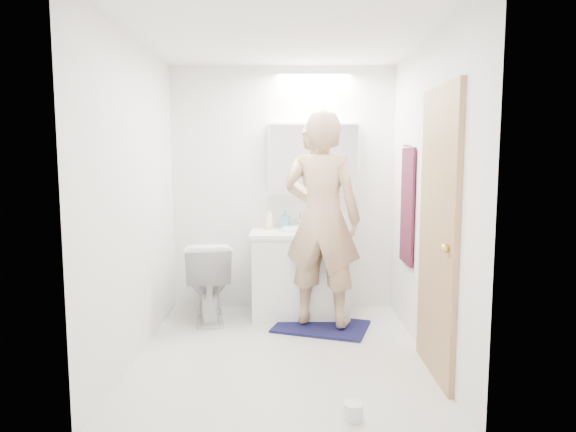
{
  "coord_description": "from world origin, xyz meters",
  "views": [
    {
      "loc": [
        0.05,
        -3.79,
        1.52
      ],
      "look_at": [
        0.05,
        0.25,
        1.05
      ],
      "focal_mm": 31.63,
      "sensor_mm": 36.0,
      "label": 1
    }
  ],
  "objects_px": {
    "vanity_cabinet": "(301,276)",
    "toilet_paper_roll": "(353,412)",
    "soap_bottle_a": "(269,218)",
    "soap_bottle_b": "(285,219)",
    "person": "(322,219)",
    "medicine_cabinet": "(314,159)",
    "toothbrush_cup": "(320,224)",
    "toilet": "(208,280)"
  },
  "relations": [
    {
      "from": "toothbrush_cup",
      "to": "person",
      "type": "bearing_deg",
      "value": -92.14
    },
    {
      "from": "person",
      "to": "soap_bottle_b",
      "type": "xyz_separation_m",
      "value": [
        -0.33,
        0.55,
        -0.07
      ]
    },
    {
      "from": "toilet",
      "to": "medicine_cabinet",
      "type": "bearing_deg",
      "value": -171.96
    },
    {
      "from": "soap_bottle_b",
      "to": "toilet",
      "type": "bearing_deg",
      "value": -157.7
    },
    {
      "from": "soap_bottle_a",
      "to": "toilet_paper_roll",
      "type": "distance_m",
      "value": 2.36
    },
    {
      "from": "medicine_cabinet",
      "to": "soap_bottle_b",
      "type": "height_order",
      "value": "medicine_cabinet"
    },
    {
      "from": "vanity_cabinet",
      "to": "toilet_paper_roll",
      "type": "xyz_separation_m",
      "value": [
        0.26,
        -1.96,
        -0.34
      ]
    },
    {
      "from": "soap_bottle_a",
      "to": "person",
      "type": "bearing_deg",
      "value": -46.84
    },
    {
      "from": "vanity_cabinet",
      "to": "person",
      "type": "bearing_deg",
      "value": -64.22
    },
    {
      "from": "medicine_cabinet",
      "to": "toilet",
      "type": "bearing_deg",
      "value": -161.97
    },
    {
      "from": "toilet",
      "to": "person",
      "type": "relative_size",
      "value": 0.4
    },
    {
      "from": "vanity_cabinet",
      "to": "toothbrush_cup",
      "type": "height_order",
      "value": "toothbrush_cup"
    },
    {
      "from": "medicine_cabinet",
      "to": "toilet_paper_roll",
      "type": "height_order",
      "value": "medicine_cabinet"
    },
    {
      "from": "vanity_cabinet",
      "to": "medicine_cabinet",
      "type": "relative_size",
      "value": 1.02
    },
    {
      "from": "person",
      "to": "soap_bottle_b",
      "type": "height_order",
      "value": "person"
    },
    {
      "from": "vanity_cabinet",
      "to": "medicine_cabinet",
      "type": "distance_m",
      "value": 1.14
    },
    {
      "from": "person",
      "to": "medicine_cabinet",
      "type": "bearing_deg",
      "value": -67.19
    },
    {
      "from": "toilet",
      "to": "soap_bottle_b",
      "type": "relative_size",
      "value": 4.1
    },
    {
      "from": "toothbrush_cup",
      "to": "soap_bottle_b",
      "type": "bearing_deg",
      "value": 176.7
    },
    {
      "from": "soap_bottle_a",
      "to": "toilet_paper_roll",
      "type": "xyz_separation_m",
      "value": [
        0.56,
        -2.11,
        -0.88
      ]
    },
    {
      "from": "vanity_cabinet",
      "to": "medicine_cabinet",
      "type": "height_order",
      "value": "medicine_cabinet"
    },
    {
      "from": "soap_bottle_a",
      "to": "toothbrush_cup",
      "type": "relative_size",
      "value": 2.09
    },
    {
      "from": "soap_bottle_b",
      "to": "medicine_cabinet",
      "type": "bearing_deg",
      "value": 6.14
    },
    {
      "from": "vanity_cabinet",
      "to": "toilet_paper_roll",
      "type": "bearing_deg",
      "value": -82.53
    },
    {
      "from": "medicine_cabinet",
      "to": "person",
      "type": "bearing_deg",
      "value": -85.23
    },
    {
      "from": "vanity_cabinet",
      "to": "toilet",
      "type": "bearing_deg",
      "value": -172.47
    },
    {
      "from": "person",
      "to": "toilet_paper_roll",
      "type": "bearing_deg",
      "value": 110.93
    },
    {
      "from": "person",
      "to": "toilet_paper_roll",
      "type": "height_order",
      "value": "person"
    },
    {
      "from": "person",
      "to": "soap_bottle_b",
      "type": "relative_size",
      "value": 10.15
    },
    {
      "from": "person",
      "to": "soap_bottle_a",
      "type": "distance_m",
      "value": 0.71
    },
    {
      "from": "medicine_cabinet",
      "to": "vanity_cabinet",
      "type": "bearing_deg",
      "value": -121.46
    },
    {
      "from": "soap_bottle_a",
      "to": "vanity_cabinet",
      "type": "bearing_deg",
      "value": -26.04
    },
    {
      "from": "toilet",
      "to": "soap_bottle_b",
      "type": "height_order",
      "value": "soap_bottle_b"
    },
    {
      "from": "soap_bottle_a",
      "to": "toilet_paper_roll",
      "type": "relative_size",
      "value": 1.93
    },
    {
      "from": "soap_bottle_a",
      "to": "soap_bottle_b",
      "type": "distance_m",
      "value": 0.16
    },
    {
      "from": "soap_bottle_b",
      "to": "toothbrush_cup",
      "type": "relative_size",
      "value": 1.81
    },
    {
      "from": "medicine_cabinet",
      "to": "person",
      "type": "distance_m",
      "value": 0.78
    },
    {
      "from": "vanity_cabinet",
      "to": "toilet",
      "type": "relative_size",
      "value": 1.19
    },
    {
      "from": "vanity_cabinet",
      "to": "toothbrush_cup",
      "type": "xyz_separation_m",
      "value": [
        0.2,
        0.16,
        0.48
      ]
    },
    {
      "from": "person",
      "to": "toilet_paper_roll",
      "type": "relative_size",
      "value": 16.98
    },
    {
      "from": "vanity_cabinet",
      "to": "medicine_cabinet",
      "type": "xyz_separation_m",
      "value": [
        0.13,
        0.21,
        1.11
      ]
    },
    {
      "from": "soap_bottle_b",
      "to": "toilet_paper_roll",
      "type": "height_order",
      "value": "soap_bottle_b"
    }
  ]
}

